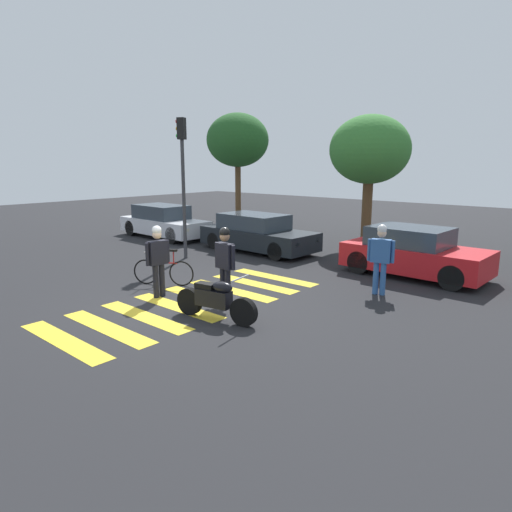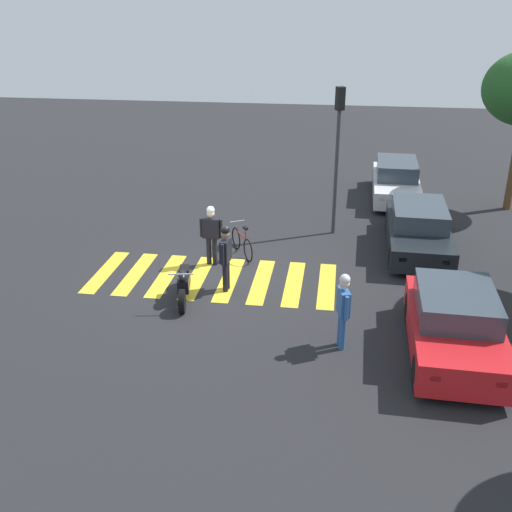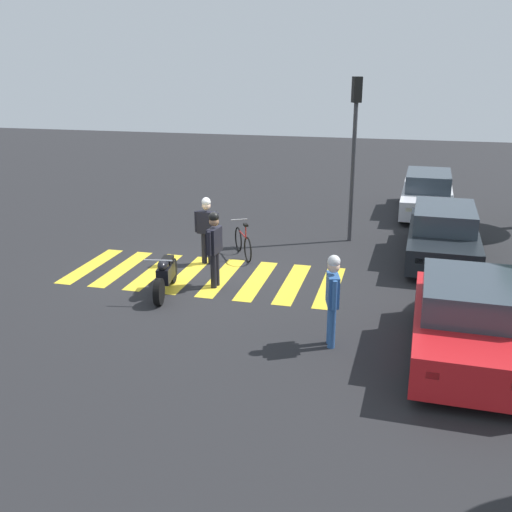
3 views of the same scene
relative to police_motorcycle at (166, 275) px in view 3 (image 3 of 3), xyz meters
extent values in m
plane|color=#232326|center=(-1.31, 0.48, -0.45)|extent=(60.00, 60.00, 0.00)
cylinder|color=black|center=(0.70, 0.13, -0.15)|extent=(0.62, 0.24, 0.60)
cylinder|color=black|center=(-0.68, -0.12, -0.15)|extent=(0.62, 0.24, 0.60)
cube|color=black|center=(-0.04, -0.01, 0.03)|extent=(0.84, 0.42, 0.36)
ellipsoid|color=black|center=(0.18, 0.03, 0.30)|extent=(0.51, 0.32, 0.24)
cube|color=black|center=(-0.24, -0.04, 0.27)|extent=(0.48, 0.31, 0.12)
cylinder|color=#A5A5AD|center=(0.62, 0.11, 0.55)|extent=(0.15, 0.62, 0.04)
torus|color=black|center=(-3.52, 0.74, -0.10)|extent=(0.62, 0.38, 0.70)
torus|color=black|center=(-2.62, 1.26, -0.10)|extent=(0.62, 0.38, 0.70)
cylinder|color=maroon|center=(-3.07, 1.00, 0.18)|extent=(0.72, 0.44, 0.04)
cylinder|color=maroon|center=(-2.80, 1.16, 0.35)|extent=(0.04, 0.04, 0.34)
cube|color=black|center=(-2.80, 1.16, 0.53)|extent=(0.22, 0.19, 0.06)
cylinder|color=#99999E|center=(-3.43, 0.80, 0.50)|extent=(0.25, 0.41, 0.03)
cylinder|color=black|center=(-0.58, 0.97, -0.02)|extent=(0.14, 0.14, 0.85)
cylinder|color=black|center=(-0.76, 0.99, -0.02)|extent=(0.14, 0.14, 0.85)
cube|color=black|center=(-0.67, 0.98, 0.70)|extent=(0.51, 0.25, 0.60)
sphere|color=#8C664C|center=(-0.67, 0.98, 1.15)|extent=(0.23, 0.23, 0.23)
cylinder|color=black|center=(-0.38, 0.95, 0.70)|extent=(0.09, 0.09, 0.57)
cylinder|color=black|center=(-0.97, 1.00, 0.70)|extent=(0.09, 0.09, 0.57)
sphere|color=black|center=(-0.67, 0.98, 1.26)|extent=(0.24, 0.24, 0.24)
cylinder|color=black|center=(-2.27, 0.16, -0.03)|extent=(0.14, 0.14, 0.83)
cylinder|color=black|center=(-2.26, 0.34, -0.03)|extent=(0.14, 0.14, 0.83)
cube|color=black|center=(-2.26, 0.25, 0.68)|extent=(0.23, 0.49, 0.59)
sphere|color=beige|center=(-2.26, 0.25, 1.12)|extent=(0.22, 0.22, 0.22)
cylinder|color=black|center=(-2.28, -0.04, 0.68)|extent=(0.09, 0.09, 0.56)
cylinder|color=black|center=(-2.25, 0.54, 0.68)|extent=(0.09, 0.09, 0.56)
sphere|color=white|center=(-2.26, 0.25, 1.23)|extent=(0.24, 0.24, 0.24)
cylinder|color=#2D5999|center=(1.67, 4.02, -0.03)|extent=(0.14, 0.14, 0.83)
cylinder|color=#2D5999|center=(1.84, 4.06, -0.03)|extent=(0.14, 0.14, 0.83)
cube|color=#2D5999|center=(1.75, 4.04, 0.68)|extent=(0.52, 0.31, 0.59)
sphere|color=beige|center=(1.75, 4.04, 1.12)|extent=(0.22, 0.22, 0.22)
cylinder|color=#2D5999|center=(1.47, 3.97, 0.68)|extent=(0.09, 0.09, 0.56)
cylinder|color=#2D5999|center=(2.04, 4.11, 0.68)|extent=(0.09, 0.09, 0.56)
sphere|color=white|center=(1.75, 4.04, 1.22)|extent=(0.24, 0.24, 0.24)
cube|color=yellow|center=(-1.31, -2.67, -0.44)|extent=(2.82, 0.45, 0.01)
cube|color=yellow|center=(-1.31, -1.77, -0.44)|extent=(2.82, 0.45, 0.01)
cube|color=yellow|center=(-1.31, -0.87, -0.44)|extent=(2.82, 0.45, 0.01)
cube|color=yellow|center=(-1.31, 0.03, -0.44)|extent=(2.82, 0.45, 0.01)
cube|color=yellow|center=(-1.31, 0.93, -0.44)|extent=(2.82, 0.45, 0.01)
cube|color=yellow|center=(-1.31, 1.83, -0.44)|extent=(2.82, 0.45, 0.01)
cube|color=yellow|center=(-1.31, 2.73, -0.44)|extent=(2.82, 0.45, 0.01)
cube|color=yellow|center=(-1.31, 3.63, -0.44)|extent=(2.82, 0.45, 0.01)
cylinder|color=black|center=(-7.89, 6.68, -0.10)|extent=(0.71, 0.24, 0.70)
cylinder|color=black|center=(-7.93, 5.20, -0.10)|extent=(0.71, 0.24, 0.70)
cylinder|color=black|center=(-10.97, 6.77, -0.10)|extent=(0.71, 0.24, 0.70)
cylinder|color=black|center=(-11.02, 5.29, -0.10)|extent=(0.71, 0.24, 0.70)
cube|color=silver|center=(-9.45, 5.98, 0.07)|extent=(4.59, 1.84, 0.64)
cube|color=#333D47|center=(-9.68, 5.99, 0.68)|extent=(2.50, 1.57, 0.60)
cube|color=#F2EDCC|center=(-7.21, 6.46, 0.16)|extent=(0.09, 0.20, 0.12)
cube|color=#F2EDCC|center=(-7.24, 5.37, 0.16)|extent=(0.09, 0.20, 0.12)
cylinder|color=black|center=(-2.64, 7.03, -0.13)|extent=(0.65, 0.24, 0.64)
cylinder|color=black|center=(-2.69, 5.46, -0.13)|extent=(0.65, 0.24, 0.64)
cylinder|color=black|center=(-5.76, 7.12, -0.13)|extent=(0.65, 0.24, 0.64)
cylinder|color=black|center=(-5.80, 5.55, -0.13)|extent=(0.65, 0.24, 0.64)
cube|color=black|center=(-4.22, 6.29, 0.06)|extent=(4.63, 1.93, 0.66)
cube|color=#333D47|center=(-4.45, 6.30, 0.67)|extent=(2.52, 1.65, 0.55)
cube|color=#F2EDCC|center=(-1.96, 6.80, 0.16)|extent=(0.09, 0.20, 0.12)
cube|color=#F2EDCC|center=(-1.99, 5.65, 0.16)|extent=(0.09, 0.20, 0.12)
cylinder|color=black|center=(3.04, 5.59, -0.10)|extent=(0.70, 0.24, 0.69)
cylinder|color=black|center=(0.35, 7.30, -0.10)|extent=(0.70, 0.24, 0.69)
cylinder|color=black|center=(0.31, 5.67, -0.10)|extent=(0.70, 0.24, 0.69)
cube|color=red|center=(1.70, 6.44, 0.09)|extent=(4.07, 1.97, 0.71)
cube|color=#333D47|center=(1.50, 6.45, 0.72)|extent=(2.22, 1.69, 0.55)
cube|color=#F2EDCC|center=(3.65, 5.79, 0.20)|extent=(0.09, 0.20, 0.12)
cylinder|color=#38383D|center=(-5.33, 3.69, 1.57)|extent=(0.12, 0.12, 4.03)
cube|color=black|center=(-5.33, 3.69, 3.93)|extent=(0.32, 0.32, 0.70)
sphere|color=red|center=(-5.45, 3.64, 4.16)|extent=(0.16, 0.16, 0.16)
sphere|color=orange|center=(-5.45, 3.64, 3.93)|extent=(0.16, 0.16, 0.16)
sphere|color=green|center=(-5.45, 3.64, 3.70)|extent=(0.16, 0.16, 0.16)
camera|label=1|loc=(6.59, -6.27, 2.84)|focal=31.48mm
camera|label=2|loc=(13.37, 3.80, 6.74)|focal=41.86mm
camera|label=3|loc=(11.91, 5.16, 4.62)|focal=41.58mm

